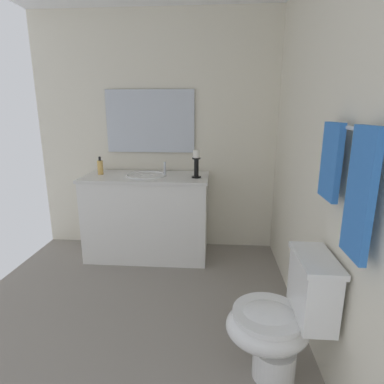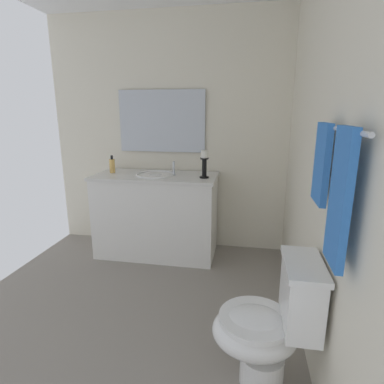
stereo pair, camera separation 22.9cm
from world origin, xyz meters
The scene contains 12 objects.
floor centered at (0.00, 0.00, -0.01)m, with size 2.73×2.55×0.02m, color gray.
wall_back centered at (0.00, 1.28, 1.23)m, with size 2.73×0.04×2.45m, color silver.
wall_left centered at (-1.37, 0.00, 1.23)m, with size 0.04×2.55×2.45m, color silver.
vanity_cabinet centered at (-1.04, -0.06, 0.43)m, with size 0.58×1.25×0.85m.
sink_basin centered at (-1.04, -0.06, 0.81)m, with size 0.40×0.40×0.24m.
mirror centered at (-1.32, -0.06, 1.37)m, with size 0.02×0.92×0.64m, color silver.
candle_holder_tall centered at (-0.99, 0.45, 0.99)m, with size 0.09×0.09×0.26m.
soap_bottle centered at (-1.08, -0.53, 0.92)m, with size 0.06×0.06×0.18m.
toilet centered at (0.46, 1.00, 0.37)m, with size 0.39×0.54×0.75m.
towel_bar centered at (0.55, 1.22, 1.40)m, with size 0.02×0.02×0.70m, color silver.
towel_near_vanity centered at (0.38, 1.20, 1.23)m, with size 0.21×0.03×0.38m, color blue.
towel_center centered at (0.73, 1.20, 1.15)m, with size 0.20×0.03×0.54m, color blue.
Camera 1 is at (1.97, 0.62, 1.47)m, focal length 29.27 mm.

